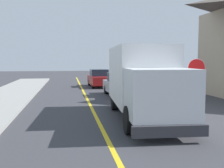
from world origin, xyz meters
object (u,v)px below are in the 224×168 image
at_px(box_truck, 143,79).
at_px(parked_car_near, 121,85).
at_px(stop_sign, 196,77).
at_px(parked_car_mid, 99,78).

bearing_deg(box_truck, parked_car_near, 86.59).
bearing_deg(stop_sign, box_truck, 159.82).
xyz_separation_m(box_truck, parked_car_near, (0.43, 7.22, -0.97)).
height_order(parked_car_near, parked_car_mid, same).
xyz_separation_m(box_truck, parked_car_mid, (-0.33, 13.92, -0.97)).
bearing_deg(parked_car_mid, parked_car_near, -83.54).
xyz_separation_m(box_truck, stop_sign, (2.15, -0.79, 0.09)).
distance_m(box_truck, parked_car_mid, 13.96).
xyz_separation_m(parked_car_near, stop_sign, (1.72, -8.01, 1.06)).
height_order(box_truck, stop_sign, box_truck).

